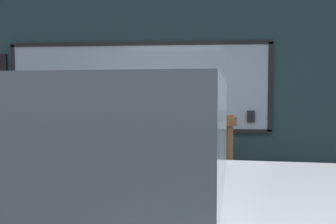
{
  "coord_description": "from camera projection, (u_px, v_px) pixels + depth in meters",
  "views": [
    {
      "loc": [
        0.71,
        -4.99,
        1.34
      ],
      "look_at": [
        0.16,
        0.97,
        1.02
      ],
      "focal_mm": 40.0,
      "sensor_mm": 36.0,
      "label": 1
    }
  ],
  "objects": [
    {
      "name": "ground_plane",
      "position": [
        150.0,
        190.0,
        5.1
      ],
      "size": [
        40.0,
        40.0,
        0.0
      ],
      "primitive_type": "plane",
      "color": "#474444"
    },
    {
      "name": "shopfront_facade",
      "position": [
        163.0,
        73.0,
        7.39
      ],
      "size": [
        8.37,
        0.29,
        3.46
      ],
      "color": "#192D33",
      "rests_on": "ground_plane"
    },
    {
      "name": "display_table_main",
      "position": [
        159.0,
        127.0,
        6.23
      ],
      "size": [
        2.5,
        0.6,
        0.94
      ],
      "color": "brown",
      "rests_on": "ground_plane"
    },
    {
      "name": "person_browsing",
      "position": [
        191.0,
        120.0,
        5.65
      ],
      "size": [
        0.22,
        0.64,
        1.58
      ],
      "rotation": [
        0.0,
        0.0,
        1.58
      ],
      "color": "#2D334C",
      "rests_on": "ground_plane"
    },
    {
      "name": "small_dog",
      "position": [
        164.0,
        162.0,
        5.45
      ],
      "size": [
        0.31,
        0.61,
        0.46
      ],
      "rotation": [
        0.0,
        0.0,
        1.76
      ],
      "color": "white",
      "rests_on": "ground_plane"
    },
    {
      "name": "sandwich_board_sign",
      "position": [
        26.0,
        145.0,
        6.21
      ],
      "size": [
        0.73,
        0.84,
        0.89
      ],
      "rotation": [
        0.0,
        0.0,
        0.29
      ],
      "color": "#193F19",
      "rests_on": "ground_plane"
    },
    {
      "name": "parked_car",
      "position": [
        10.0,
        202.0,
        2.05
      ],
      "size": [
        4.27,
        2.19,
        1.41
      ],
      "rotation": [
        0.0,
        0.0,
        -0.08
      ],
      "color": "silver",
      "rests_on": "ground_plane"
    }
  ]
}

